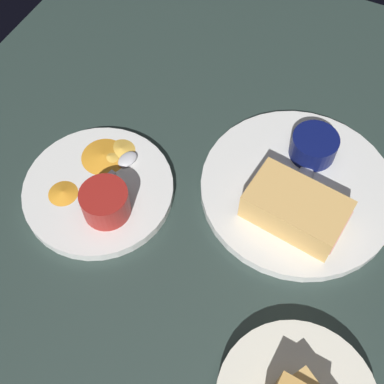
{
  "coord_description": "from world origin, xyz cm",
  "views": [
    {
      "loc": [
        -5.49,
        31.66,
        62.13
      ],
      "look_at": [
        10.38,
        -0.97,
        3.0
      ],
      "focal_mm": 47.38,
      "sensor_mm": 36.0,
      "label": 1
    }
  ],
  "objects": [
    {
      "name": "ramekin_light_gravy",
      "position": [
        19.9,
        5.98,
        3.9
      ],
      "size": [
        6.55,
        6.55,
        4.29
      ],
      "color": "maroon",
      "rests_on": "plate_chips_companion"
    },
    {
      "name": "plate_chips_companion",
      "position": [
        23.11,
        3.31,
        0.8
      ],
      "size": [
        21.37,
        21.37,
        1.6
      ],
      "primitive_type": "cylinder",
      "color": "silver",
      "rests_on": "ground_plane"
    },
    {
      "name": "plantain_chip_scatter",
      "position": [
        24.91,
        -0.5,
        1.9
      ],
      "size": [
        8.94,
        15.38,
        0.6
      ],
      "color": "orange",
      "rests_on": "plate_chips_companion"
    },
    {
      "name": "plate_sandwich_main",
      "position": [
        -2.35,
        -9.25,
        0.8
      ],
      "size": [
        27.7,
        27.7,
        1.6
      ],
      "primitive_type": "cylinder",
      "color": "silver",
      "rests_on": "ground_plane"
    },
    {
      "name": "ground_plane",
      "position": [
        0.0,
        0.0,
        -1.5
      ],
      "size": [
        110.0,
        110.0,
        3.0
      ],
      "primitive_type": "cube",
      "color": "#283833"
    },
    {
      "name": "spoon_by_dark_ramekin",
      "position": [
        -2.76,
        -10.09,
        1.96
      ],
      "size": [
        2.63,
        9.96,
        0.8
      ],
      "color": "silver",
      "rests_on": "plate_sandwich_main"
    },
    {
      "name": "ramekin_dark_sauce",
      "position": [
        -2.13,
        -15.48,
        3.54
      ],
      "size": [
        6.74,
        6.74,
        3.6
      ],
      "color": "#0C144C",
      "rests_on": "plate_sandwich_main"
    },
    {
      "name": "sandwich_half_near",
      "position": [
        -3.36,
        -4.09,
        4.0
      ],
      "size": [
        14.01,
        9.12,
        4.8
      ],
      "color": "tan",
      "rests_on": "plate_sandwich_main"
    },
    {
      "name": "spoon_by_gravy_ramekin",
      "position": [
        21.88,
        -1.17,
        1.96
      ],
      "size": [
        4.05,
        9.9,
        0.8
      ],
      "color": "silver",
      "rests_on": "plate_chips_companion"
    }
  ]
}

